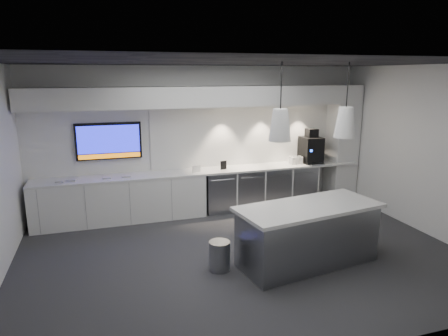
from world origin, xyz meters
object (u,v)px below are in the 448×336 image
object	(u,v)px
island	(308,234)
coffee_machine	(311,149)
wall_tv	(109,141)
bin	(220,256)

from	to	relation	value
island	coffee_machine	distance (m)	3.24
wall_tv	coffee_machine	size ratio (longest dim) A/B	1.65
bin	coffee_machine	size ratio (longest dim) A/B	0.58
coffee_machine	bin	bearing A→B (deg)	-138.20
bin	coffee_machine	xyz separation A→B (m)	(2.90, 2.55, 0.99)
island	bin	distance (m)	1.38
wall_tv	island	xyz separation A→B (m)	(2.75, -2.99, -1.09)
wall_tv	coffee_machine	distance (m)	4.33
wall_tv	island	world-z (taller)	wall_tv
bin	coffee_machine	bearing A→B (deg)	41.35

